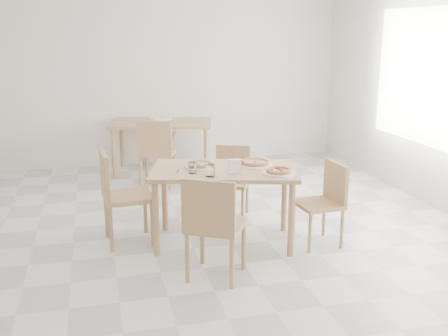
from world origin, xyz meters
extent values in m
plane|color=silver|center=(0.00, 0.00, 0.00)|extent=(7.00, 7.00, 0.00)
plane|color=silver|center=(0.00, 3.50, 1.40)|extent=(6.00, 0.00, 6.00)
plane|color=silver|center=(0.00, -3.50, 1.40)|extent=(6.00, 0.00, 6.00)
cube|color=tan|center=(0.33, 0.09, 0.73)|extent=(1.53, 1.11, 0.04)
cylinder|color=tan|center=(-0.36, -0.06, 0.35)|extent=(0.06, 0.06, 0.71)
cylinder|color=tan|center=(0.84, -0.38, 0.35)|extent=(0.06, 0.06, 0.71)
cylinder|color=tan|center=(-0.19, 0.56, 0.35)|extent=(0.06, 0.06, 0.71)
cylinder|color=tan|center=(1.01, 0.24, 0.35)|extent=(0.06, 0.06, 0.71)
cube|color=tan|center=(0.08, -0.60, 0.46)|extent=(0.61, 0.61, 0.04)
cube|color=tan|center=(-0.02, -0.78, 0.69)|extent=(0.40, 0.26, 0.42)
cylinder|color=tan|center=(0.34, -0.54, 0.22)|extent=(0.04, 0.04, 0.43)
cylinder|color=tan|center=(0.01, -0.34, 0.22)|extent=(0.04, 0.04, 0.43)
cylinder|color=tan|center=(0.15, -0.86, 0.22)|extent=(0.04, 0.04, 0.43)
cylinder|color=tan|center=(-0.18, -0.67, 0.22)|extent=(0.04, 0.04, 0.43)
cube|color=tan|center=(0.57, 0.77, 0.40)|extent=(0.52, 0.52, 0.04)
cube|color=tan|center=(0.64, 0.93, 0.60)|extent=(0.37, 0.20, 0.37)
cylinder|color=tan|center=(0.35, 0.69, 0.19)|extent=(0.03, 0.03, 0.38)
cylinder|color=tan|center=(0.65, 0.55, 0.19)|extent=(0.03, 0.03, 0.38)
cylinder|color=tan|center=(0.49, 0.99, 0.19)|extent=(0.03, 0.03, 0.38)
cylinder|color=tan|center=(0.79, 0.85, 0.19)|extent=(0.03, 0.03, 0.38)
cube|color=tan|center=(-0.58, 0.32, 0.47)|extent=(0.49, 0.49, 0.04)
cube|color=tan|center=(-0.79, 0.31, 0.71)|extent=(0.08, 0.46, 0.44)
cylinder|color=tan|center=(-0.37, 0.14, 0.22)|extent=(0.04, 0.04, 0.45)
cylinder|color=tan|center=(-0.40, 0.53, 0.22)|extent=(0.04, 0.04, 0.45)
cylinder|color=tan|center=(-0.76, 0.11, 0.22)|extent=(0.04, 0.04, 0.45)
cylinder|color=tan|center=(-0.79, 0.50, 0.22)|extent=(0.04, 0.04, 0.45)
cube|color=tan|center=(1.19, -0.18, 0.41)|extent=(0.43, 0.43, 0.04)
cube|color=tan|center=(1.37, -0.16, 0.62)|extent=(0.07, 0.40, 0.38)
cylinder|color=tan|center=(1.01, -0.02, 0.19)|extent=(0.03, 0.03, 0.39)
cylinder|color=tan|center=(1.04, -0.36, 0.19)|extent=(0.03, 0.03, 0.39)
cylinder|color=tan|center=(1.35, 0.01, 0.19)|extent=(0.03, 0.03, 0.39)
cylinder|color=tan|center=(1.38, -0.33, 0.19)|extent=(0.03, 0.03, 0.39)
cylinder|color=white|center=(0.65, 0.13, 0.76)|extent=(0.35, 0.35, 0.02)
cylinder|color=white|center=(0.11, 0.20, 0.76)|extent=(0.30, 0.30, 0.02)
cylinder|color=white|center=(0.77, -0.22, 0.76)|extent=(0.30, 0.30, 0.02)
cylinder|color=tan|center=(0.65, 0.13, 0.77)|extent=(0.36, 0.36, 0.01)
torus|color=tan|center=(0.65, 0.13, 0.78)|extent=(0.36, 0.36, 0.03)
cylinder|color=#C16122|center=(0.65, 0.13, 0.78)|extent=(0.28, 0.28, 0.01)
ellipsoid|color=#114E14|center=(0.65, 0.13, 0.79)|extent=(0.05, 0.05, 0.01)
cylinder|color=tan|center=(0.11, 0.20, 0.77)|extent=(0.31, 0.31, 0.01)
torus|color=tan|center=(0.11, 0.20, 0.78)|extent=(0.31, 0.31, 0.03)
cylinder|color=#FBF3CE|center=(0.11, 0.20, 0.78)|extent=(0.23, 0.23, 0.01)
cylinder|color=tan|center=(0.77, -0.22, 0.77)|extent=(0.29, 0.29, 0.01)
torus|color=tan|center=(0.77, -0.22, 0.78)|extent=(0.30, 0.30, 0.03)
cylinder|color=#C16122|center=(0.77, -0.22, 0.78)|extent=(0.22, 0.22, 0.01)
cylinder|color=white|center=(0.14, -0.14, 0.81)|extent=(0.08, 0.08, 0.11)
cylinder|color=white|center=(0.01, 0.01, 0.80)|extent=(0.08, 0.08, 0.10)
cube|color=silver|center=(0.37, -0.12, 0.76)|extent=(0.13, 0.07, 0.01)
cube|color=white|center=(0.37, -0.12, 0.83)|extent=(0.12, 0.05, 0.12)
cube|color=silver|center=(-0.13, 0.05, 0.75)|extent=(0.06, 0.17, 0.01)
cube|color=silver|center=(-0.12, 0.09, 0.75)|extent=(0.08, 0.16, 0.01)
cube|color=tan|center=(0.10, 2.90, 0.73)|extent=(1.58, 1.12, 0.04)
cylinder|color=tan|center=(-0.61, 2.71, 0.35)|extent=(0.06, 0.06, 0.71)
cylinder|color=tan|center=(0.65, 2.42, 0.35)|extent=(0.06, 0.06, 0.71)
cylinder|color=tan|center=(-0.46, 3.38, 0.35)|extent=(0.06, 0.06, 0.71)
cylinder|color=tan|center=(0.81, 3.09, 0.35)|extent=(0.06, 0.06, 0.71)
cube|color=tan|center=(-0.05, 2.22, 0.46)|extent=(0.56, 0.56, 0.04)
cube|color=tan|center=(-0.11, 2.03, 0.69)|extent=(0.44, 0.18, 0.43)
cylinder|color=tan|center=(0.19, 2.35, 0.22)|extent=(0.04, 0.04, 0.44)
cylinder|color=tan|center=(-0.18, 2.46, 0.22)|extent=(0.04, 0.04, 0.44)
cylinder|color=tan|center=(0.07, 1.98, 0.22)|extent=(0.04, 0.04, 0.44)
cylinder|color=tan|center=(-0.29, 2.09, 0.22)|extent=(0.04, 0.04, 0.44)
cube|color=tan|center=(0.19, 3.56, 0.46)|extent=(0.58, 0.58, 0.04)
cube|color=tan|center=(0.26, 3.75, 0.70)|extent=(0.44, 0.19, 0.43)
cylinder|color=tan|center=(-0.06, 3.45, 0.22)|extent=(0.04, 0.04, 0.44)
cylinder|color=tan|center=(0.30, 3.31, 0.22)|extent=(0.04, 0.04, 0.44)
cylinder|color=tan|center=(0.07, 3.81, 0.22)|extent=(0.04, 0.04, 0.44)
cylinder|color=tan|center=(0.44, 3.68, 0.22)|extent=(0.04, 0.04, 0.44)
cylinder|color=white|center=(0.13, 3.13, 0.76)|extent=(0.32, 0.32, 0.02)
camera|label=1|loc=(-0.86, -4.60, 2.03)|focal=42.00mm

